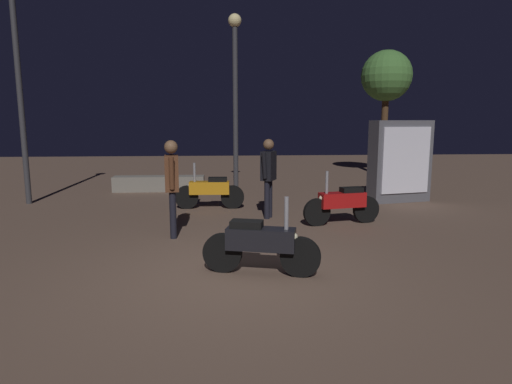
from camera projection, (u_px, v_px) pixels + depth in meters
The scene contains 11 objects.
ground_plane at pixel (233, 276), 6.13m from camera, with size 40.00×40.00×0.00m, color brown.
motorcycle_black_foreground at pixel (261, 244), 6.15m from camera, with size 1.63×0.52×1.11m.
motorcycle_orange_parked_left at pixel (210, 191), 10.67m from camera, with size 1.66×0.33×1.11m.
motorcycle_red_parked_right at pixel (342, 203), 9.09m from camera, with size 1.65×0.48×1.11m.
person_rider_beside at pixel (172, 180), 7.98m from camera, with size 0.28×0.67×1.77m.
person_bystander_far at pixel (268, 171), 9.55m from camera, with size 0.38×0.64×1.72m.
streetlamp_near at pixel (235, 82), 12.25m from camera, with size 0.36×0.36×4.94m.
streetlamp_far at pixel (17, 64), 10.80m from camera, with size 0.36×0.36×5.51m.
tree_left_bg at pixel (386, 77), 16.17m from camera, with size 1.83×1.83×4.59m.
kiosk_billboard at pixel (400, 161), 11.51m from camera, with size 1.67×0.84×2.10m.
planter_wall_low at pixel (159, 184), 13.29m from camera, with size 2.67×0.50×0.45m.
Camera 1 is at (-0.08, -5.87, 2.16)m, focal length 31.23 mm.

